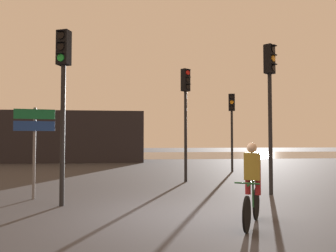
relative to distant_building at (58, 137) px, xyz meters
The scene contains 9 objects.
ground_plane 19.90m from the distant_building, 70.75° to the right, with size 120.00×120.00×0.00m, color #333338.
water_strip 12.09m from the distant_building, 56.84° to the left, with size 80.00×16.00×0.01m, color slate.
distant_building is the anchor object (origin of this frame).
traffic_light_far_right 14.32m from the distant_building, 40.18° to the right, with size 0.37×0.39×4.11m.
traffic_light_center 15.23m from the distant_building, 58.94° to the right, with size 0.40×0.42×4.54m.
traffic_light_near_left 17.86m from the distant_building, 77.32° to the right, with size 0.39×0.41×4.51m.
traffic_light_near_right 19.15m from the distant_building, 58.69° to the right, with size 0.41×0.42×4.64m.
direction_sign_post 16.59m from the distant_building, 79.87° to the right, with size 1.09×0.24×2.60m.
cyclist 21.30m from the distant_building, 67.75° to the right, with size 0.90×1.50×1.62m.
Camera 1 is at (-0.85, -7.29, 1.68)m, focal length 35.00 mm.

